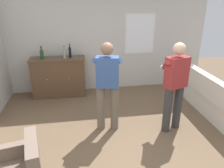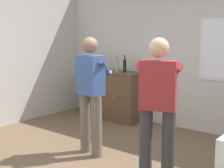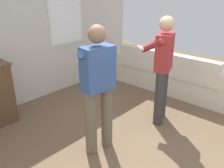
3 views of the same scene
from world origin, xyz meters
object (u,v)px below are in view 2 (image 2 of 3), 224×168
(bottle_wine_green, at_px, (117,66))
(person_standing_left, at_px, (91,90))
(bottle_liquor_amber, at_px, (98,64))
(bottle_spirits_clear, at_px, (125,65))
(sideboard_cabinet, at_px, (111,95))
(person_standing_right, at_px, (158,104))

(bottle_wine_green, xyz_separation_m, person_standing_left, (0.82, -1.67, -0.17))
(bottle_liquor_amber, bearing_deg, bottle_spirits_clear, 4.48)
(sideboard_cabinet, relative_size, person_standing_right, 0.79)
(sideboard_cabinet, bearing_deg, person_standing_left, -59.63)
(bottle_wine_green, relative_size, bottle_spirits_clear, 0.92)
(bottle_wine_green, relative_size, bottle_liquor_amber, 1.00)
(bottle_wine_green, bearing_deg, bottle_spirits_clear, 32.07)
(bottle_wine_green, bearing_deg, sideboard_cabinet, 165.67)
(bottle_liquor_amber, relative_size, person_standing_right, 0.18)
(bottle_spirits_clear, height_order, person_standing_right, person_standing_right)
(bottle_spirits_clear, bearing_deg, sideboard_cabinet, -174.08)
(sideboard_cabinet, relative_size, bottle_liquor_amber, 4.32)
(bottle_liquor_amber, xyz_separation_m, person_standing_left, (1.35, -1.69, -0.17))
(bottle_liquor_amber, distance_m, person_standing_right, 3.18)
(sideboard_cabinet, distance_m, bottle_liquor_amber, 0.70)
(bottle_wine_green, bearing_deg, person_standing_left, -63.89)
(bottle_spirits_clear, xyz_separation_m, person_standing_right, (1.89, -1.95, -0.18))
(sideboard_cabinet, xyz_separation_m, bottle_liquor_amber, (-0.35, -0.02, 0.61))
(bottle_wine_green, xyz_separation_m, bottle_spirits_clear, (0.13, 0.08, 0.01))
(person_standing_right, bearing_deg, bottle_spirits_clear, 134.03)
(sideboard_cabinet, xyz_separation_m, person_standing_right, (2.20, -1.92, 0.44))
(bottle_wine_green, distance_m, bottle_spirits_clear, 0.15)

